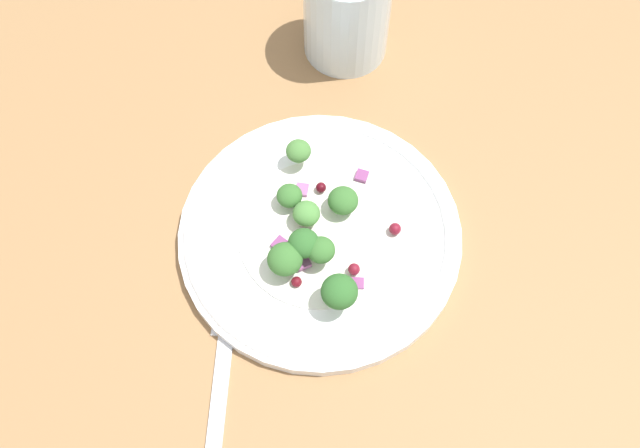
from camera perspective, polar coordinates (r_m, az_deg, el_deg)
name	(u,v)px	position (r cm, az deg, el deg)	size (l,w,h in cm)	color
ground_plane	(358,236)	(59.99, 3.14, -0.95)	(180.00, 180.00, 2.00)	olive
plate	(320,234)	(57.90, 0.00, -0.81)	(23.31, 23.31, 1.70)	white
dressing_pool	(320,232)	(57.51, 0.00, -0.62)	(13.52, 13.52, 0.20)	white
broccoli_floret_0	(285,260)	(54.45, -2.86, -2.90)	(2.78, 2.78, 2.82)	#8EB77A
broccoli_floret_1	(347,197)	(57.40, 2.22, 2.20)	(2.51, 2.51, 2.54)	#9EC684
broccoli_floret_2	(298,151)	(59.07, -1.76, 5.92)	(2.13, 2.13, 2.16)	#9EC684
broccoli_floret_3	(306,214)	(56.66, -1.11, 0.83)	(2.24, 2.24, 2.27)	#9EC684
broccoli_floret_4	(289,196)	(57.56, -2.49, 2.28)	(2.12, 2.12, 2.15)	#8EB77A
broccoli_floret_5	(304,244)	(54.73, -1.33, -1.60)	(2.49, 2.49, 2.52)	#8EB77A
broccoli_floret_6	(325,253)	(54.48, 0.38, -2.41)	(2.24, 2.24, 2.27)	#9EC684
broccoli_floret_7	(339,292)	(52.85, 1.58, -5.53)	(2.83, 2.83, 2.87)	#ADD18E
cranberry_0	(305,220)	(57.35, -1.25, 0.30)	(0.99, 0.99, 0.99)	maroon
cranberry_1	(294,280)	(55.35, -2.09, -4.56)	(0.87, 0.87, 0.87)	maroon
cranberry_2	(395,229)	(57.20, 6.11, -0.39)	(0.99, 0.99, 0.99)	maroon
cranberry_3	(354,269)	(55.42, 2.78, -3.68)	(0.96, 0.96, 0.96)	maroon
cranberry_4	(321,187)	(58.75, 0.10, 3.00)	(0.87, 0.87, 0.87)	#4C0A14
onion_bit_0	(357,284)	(55.62, 3.03, -4.84)	(1.08, 0.94, 0.37)	#843D75
onion_bit_1	(362,176)	(59.80, 3.40, 3.89)	(1.01, 1.04, 0.57)	#843D75
onion_bit_2	(302,190)	(59.08, -1.47, 2.77)	(1.14, 1.01, 0.47)	#A35B93
onion_bit_3	(280,244)	(56.77, -3.29, -1.65)	(0.98, 1.14, 0.53)	#843D75
onion_bit_4	(303,262)	(55.84, -1.43, -3.11)	(1.13, 1.14, 0.46)	#934C84
fork	(219,393)	(54.68, -8.16, -13.45)	(13.61, 15.18, 0.50)	silver
water_glass	(347,9)	(66.35, 2.19, 17.00)	(7.92, 7.92, 9.93)	silver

